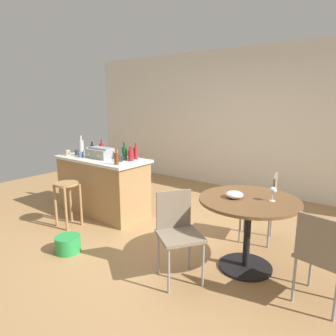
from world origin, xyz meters
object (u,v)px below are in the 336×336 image
at_px(bottle_0, 81,146).
at_px(bottle_4, 125,153).
at_px(bottle_1, 116,158).
at_px(cup_2, 68,153).
at_px(dining_table, 248,215).
at_px(folding_chair_far, 263,202).
at_px(wooden_stool, 67,195).
at_px(serving_bowl, 234,195).
at_px(kitchen_island, 103,185).
at_px(toolbox, 101,153).
at_px(bottle_3, 131,155).
at_px(folding_chair_left, 178,229).
at_px(cup_0, 81,155).
at_px(wine_glass, 273,191).
at_px(folding_chair_near, 322,253).
at_px(plastic_bucket, 68,244).
at_px(bottle_2, 92,150).
at_px(cup_1, 77,153).
at_px(bottle_6, 102,149).
at_px(cup_4, 120,158).
at_px(bottle_5, 136,153).
at_px(cup_3, 89,150).

distance_m(bottle_0, bottle_4, 1.03).
distance_m(bottle_1, cup_2, 1.14).
relative_size(dining_table, folding_chair_far, 1.17).
bearing_deg(wooden_stool, serving_bowl, 9.98).
xyz_separation_m(kitchen_island, toolbox, (0.00, -0.01, 0.51)).
bearing_deg(bottle_3, kitchen_island, -168.80).
xyz_separation_m(folding_chair_left, cup_0, (-2.26, 0.59, 0.41)).
bearing_deg(bottle_3, folding_chair_left, -30.32).
bearing_deg(bottle_0, wine_glass, -3.58).
relative_size(folding_chair_near, plastic_bucket, 2.90).
xyz_separation_m(kitchen_island, bottle_2, (-0.33, 0.09, 0.52)).
bearing_deg(kitchen_island, cup_0, -151.53).
height_order(folding_chair_left, cup_1, cup_1).
bearing_deg(bottle_6, bottle_2, -131.01).
bearing_deg(cup_4, plastic_bucket, -78.72).
relative_size(bottle_4, cup_2, 2.30).
distance_m(wooden_stool, bottle_1, 0.86).
xyz_separation_m(dining_table, bottle_6, (-2.67, 0.38, 0.39)).
bearing_deg(cup_2, cup_0, 4.79).
xyz_separation_m(kitchen_island, wooden_stool, (0.01, -0.64, 0.01)).
height_order(serving_bowl, plastic_bucket, serving_bowl).
relative_size(folding_chair_left, bottle_3, 4.04).
height_order(cup_4, wine_glass, cup_4).
xyz_separation_m(cup_4, plastic_bucket, (0.22, -1.08, -0.84)).
relative_size(kitchen_island, dining_table, 1.46).
relative_size(folding_chair_far, bottle_6, 3.59).
height_order(bottle_0, cup_2, bottle_0).
relative_size(dining_table, bottle_0, 3.57).
relative_size(folding_chair_left, bottle_1, 3.96).
relative_size(folding_chair_near, cup_1, 7.33).
bearing_deg(dining_table, folding_chair_far, 98.54).
xyz_separation_m(bottle_6, cup_1, (-0.24, -0.30, -0.05)).
bearing_deg(folding_chair_far, bottle_1, -157.10).
relative_size(cup_4, plastic_bucket, 0.38).
xyz_separation_m(bottle_0, serving_bowl, (2.94, -0.34, -0.19)).
relative_size(bottle_3, cup_1, 1.86).
height_order(bottle_0, wine_glass, bottle_0).
height_order(bottle_2, bottle_5, bottle_5).
xyz_separation_m(folding_chair_left, toolbox, (-1.97, 0.74, 0.44)).
xyz_separation_m(cup_0, cup_3, (-0.19, 0.31, 0.01)).
relative_size(bottle_2, cup_0, 1.91).
distance_m(cup_2, cup_4, 1.05).
distance_m(bottle_0, cup_0, 0.43).
distance_m(cup_4, wine_glass, 2.22).
height_order(toolbox, bottle_6, bottle_6).
bearing_deg(bottle_2, folding_chair_near, -7.58).
xyz_separation_m(toolbox, cup_2, (-0.60, -0.18, -0.03)).
xyz_separation_m(bottle_5, cup_4, (-0.05, -0.27, -0.04)).
bearing_deg(folding_chair_far, bottle_6, -172.24).
bearing_deg(bottle_4, cup_0, -160.24).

